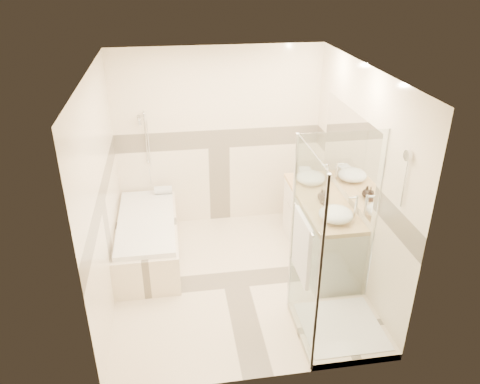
{
  "coord_description": "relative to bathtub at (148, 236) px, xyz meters",
  "views": [
    {
      "loc": [
        -0.64,
        -4.52,
        3.48
      ],
      "look_at": [
        0.1,
        0.25,
        1.05
      ],
      "focal_mm": 35.0,
      "sensor_mm": 36.0,
      "label": 1
    }
  ],
  "objects": [
    {
      "name": "shower_enclosure",
      "position": [
        1.86,
        -1.62,
        0.2
      ],
      "size": [
        0.96,
        0.93,
        2.04
      ],
      "color": "beige",
      "rests_on": "ground"
    },
    {
      "name": "amenity_bottle_a",
      "position": [
        2.13,
        -0.47,
        0.63
      ],
      "size": [
        0.1,
        0.1,
        0.18
      ],
      "primitive_type": "imported",
      "rotation": [
        0.0,
        0.0,
        0.29
      ],
      "color": "black",
      "rests_on": "vanity"
    },
    {
      "name": "bathtub",
      "position": [
        0.0,
        0.0,
        0.0
      ],
      "size": [
        0.75,
        1.7,
        0.56
      ],
      "color": "beige",
      "rests_on": "ground"
    },
    {
      "name": "faucet_near",
      "position": [
        2.35,
        0.11,
        0.69
      ],
      "size": [
        0.11,
        0.03,
        0.26
      ],
      "color": "silver",
      "rests_on": "vanity"
    },
    {
      "name": "vessel_sink_far",
      "position": [
        2.13,
        -0.87,
        0.62
      ],
      "size": [
        0.38,
        0.38,
        0.15
      ],
      "primitive_type": "ellipsoid",
      "color": "white",
      "rests_on": "vanity"
    },
    {
      "name": "vanity",
      "position": [
        2.15,
        -0.35,
        0.12
      ],
      "size": [
        0.58,
        1.62,
        0.85
      ],
      "color": "white",
      "rests_on": "ground"
    },
    {
      "name": "faucet_far",
      "position": [
        2.35,
        -0.87,
        0.71
      ],
      "size": [
        0.12,
        0.03,
        0.29
      ],
      "color": "silver",
      "rests_on": "vanity"
    },
    {
      "name": "room",
      "position": [
        1.08,
        -0.64,
        0.95
      ],
      "size": [
        2.82,
        3.02,
        2.52
      ],
      "color": "beige",
      "rests_on": "ground"
    },
    {
      "name": "rolled_towel",
      "position": [
        0.22,
        0.68,
        0.31
      ],
      "size": [
        0.24,
        0.11,
        0.11
      ],
      "primitive_type": "cylinder",
      "rotation": [
        0.0,
        1.57,
        0.0
      ],
      "color": "silver",
      "rests_on": "bathtub"
    },
    {
      "name": "vessel_sink_near",
      "position": [
        2.13,
        0.11,
        0.62
      ],
      "size": [
        0.38,
        0.38,
        0.15
      ],
      "primitive_type": "ellipsoid",
      "color": "white",
      "rests_on": "vanity"
    },
    {
      "name": "amenity_bottle_b",
      "position": [
        2.13,
        -0.37,
        0.62
      ],
      "size": [
        0.15,
        0.15,
        0.15
      ],
      "primitive_type": "imported",
      "rotation": [
        0.0,
        0.0,
        -0.42
      ],
      "color": "black",
      "rests_on": "vanity"
    },
    {
      "name": "folded_towels",
      "position": [
        2.13,
        0.35,
        0.58
      ],
      "size": [
        0.18,
        0.27,
        0.08
      ],
      "primitive_type": "cube",
      "rotation": [
        0.0,
        0.0,
        -0.13
      ],
      "color": "silver",
      "rests_on": "vanity"
    }
  ]
}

